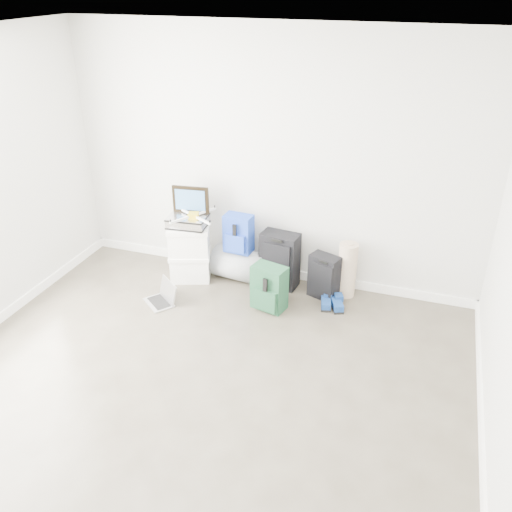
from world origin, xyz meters
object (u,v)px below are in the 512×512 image
at_px(large_suitcase, 279,260).
at_px(briefcase, 188,221).
at_px(laptop, 163,297).
at_px(duffel_bag, 240,264).
at_px(carry_on, 324,277).
at_px(boxes_stack, 190,252).

bearing_deg(large_suitcase, briefcase, -164.41).
distance_m(large_suitcase, laptop, 1.31).
distance_m(duffel_bag, carry_on, 0.98).
bearing_deg(laptop, duffel_bag, 88.75).
bearing_deg(duffel_bag, large_suitcase, 7.69).
bearing_deg(laptop, briefcase, 122.07).
bearing_deg(boxes_stack, laptop, -115.87).
height_order(duffel_bag, large_suitcase, large_suitcase).
xyz_separation_m(large_suitcase, laptop, (-1.06, -0.73, -0.26)).
distance_m(duffel_bag, laptop, 0.95).
height_order(briefcase, duffel_bag, briefcase).
relative_size(briefcase, duffel_bag, 0.70).
bearing_deg(carry_on, large_suitcase, -168.44).
bearing_deg(boxes_stack, large_suitcase, -10.89).
relative_size(briefcase, laptop, 1.03).
bearing_deg(duffel_bag, laptop, -122.34).
relative_size(duffel_bag, carry_on, 1.21).
xyz_separation_m(duffel_bag, carry_on, (0.97, -0.07, 0.06)).
bearing_deg(briefcase, duffel_bag, 10.15).
bearing_deg(boxes_stack, duffel_bag, -4.05).
xyz_separation_m(carry_on, laptop, (-1.57, -0.65, -0.19)).
relative_size(duffel_bag, large_suitcase, 0.94).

